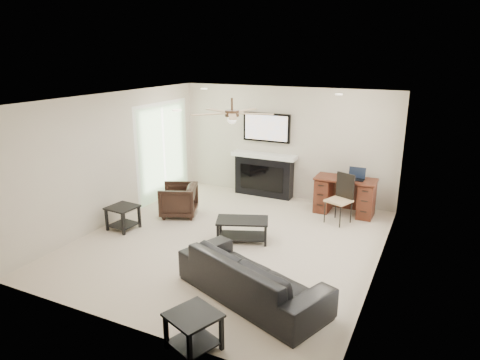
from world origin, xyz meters
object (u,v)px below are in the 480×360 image
Objects in this scene: sofa at (252,276)px; desk at (345,196)px; armchair at (179,200)px; fireplace_unit at (264,156)px; coffee_table at (242,230)px.

desk reaches higher than sofa.
armchair is 0.38× the size of fireplace_unit.
desk reaches higher than coffee_table.
desk is (3.02, 1.57, 0.05)m from armchair.
fireplace_unit is 2.07m from desk.
armchair is at bearing 140.34° from coffee_table.
coffee_table is (1.70, -0.55, -0.13)m from armchair.
sofa is 3.37m from armchair.
desk is (1.32, 2.12, 0.18)m from coffee_table.
armchair is at bearing -119.07° from fireplace_unit.
desk is (1.95, -0.36, -0.57)m from fireplace_unit.
armchair is 3.41m from desk.
fireplace_unit reaches higher than desk.
coffee_table is at bearing -122.04° from desk.
sofa is 3.74m from desk.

